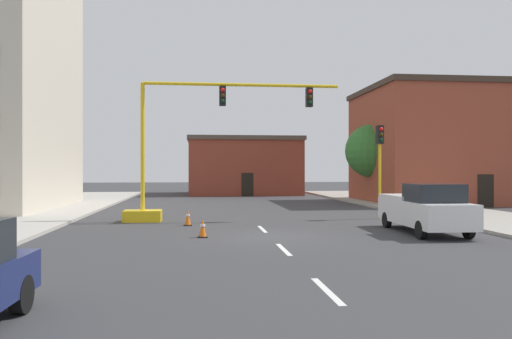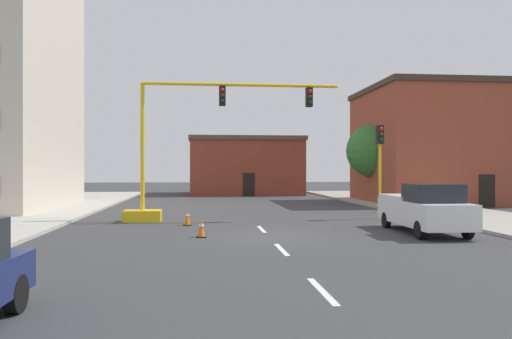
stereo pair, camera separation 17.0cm
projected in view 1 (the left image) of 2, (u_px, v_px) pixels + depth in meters
ground_plane at (270, 237)px, 19.10m from camera, size 160.00×160.00×0.00m
sidewalk_left at (21, 218)px, 25.76m from camera, size 6.00×56.00×0.14m
sidewalk_right at (457, 214)px, 28.35m from camera, size 6.00×56.00×0.14m
lane_stripe_seg_1 at (327, 291)px, 10.65m from camera, size 0.16×2.40×0.01m
lane_stripe_seg_2 at (284, 249)px, 16.12m from camera, size 0.16×2.40×0.01m
lane_stripe_seg_3 at (262, 229)px, 21.59m from camera, size 0.16×2.40×0.01m
building_brick_center at (243, 166)px, 52.27m from camera, size 11.24×9.86×5.74m
building_row_right at (448, 145)px, 39.02m from camera, size 12.86×10.66×8.77m
traffic_signal_gantry at (173, 174)px, 24.86m from camera, size 10.62×1.20×6.83m
traffic_light_pole_right at (380, 150)px, 26.08m from camera, size 0.32×0.47×4.80m
tree_right_far at (372, 151)px, 38.54m from camera, size 4.07×4.07×5.98m
pickup_truck_white at (425, 209)px, 20.33m from camera, size 2.15×5.45×1.99m
traffic_cone_roadside_a at (203, 228)px, 18.96m from camera, size 0.36×0.36×0.70m
traffic_cone_roadside_b at (188, 218)px, 22.94m from camera, size 0.36×0.36×0.73m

